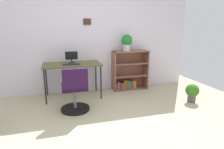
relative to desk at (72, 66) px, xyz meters
The scene contains 9 objects.
ground_plane 1.88m from the desk, 79.44° to the right, with size 6.24×6.24×0.00m, color #B5AC88.
wall_back 0.80m from the desk, 53.09° to the left, with size 5.20×0.12×2.56m.
desk is the anchor object (origin of this frame).
monitor 0.20m from the desk, 90.12° to the left, with size 0.26×0.14×0.24m.
keyboard 0.15m from the desk, 102.58° to the right, with size 0.35×0.11×0.02m, color #241F31.
office_chair 0.84m from the desk, 92.25° to the right, with size 0.52×0.55×0.83m.
bookshelf_low 1.42m from the desk, ahead, with size 0.86×0.30×0.94m.
potted_plant_on_shelf 1.38m from the desk, ahead, with size 0.25×0.25×0.38m.
potted_plant_floor 2.53m from the desk, 22.64° to the right, with size 0.27×0.27×0.38m.
Camera 1 is at (-0.60, -2.33, 1.48)m, focal length 30.72 mm.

